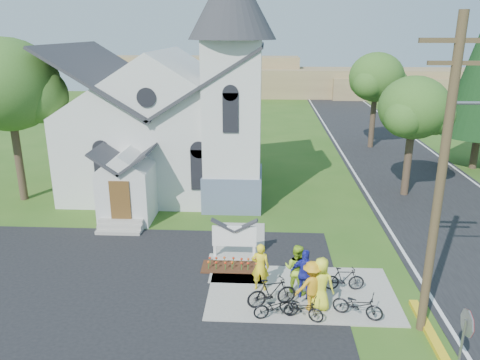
# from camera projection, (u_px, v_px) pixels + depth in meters

# --- Properties ---
(ground) EXTENTS (120.00, 120.00, 0.00)m
(ground) POSITION_uv_depth(u_px,v_px,m) (261.00, 299.00, 17.24)
(ground) COLOR #2E5719
(ground) RESTS_ON ground
(parking_lot) EXTENTS (20.00, 16.00, 0.02)m
(parking_lot) POSITION_uv_depth(u_px,v_px,m) (52.00, 326.00, 15.69)
(parking_lot) COLOR black
(parking_lot) RESTS_ON ground
(road) EXTENTS (8.00, 90.00, 0.02)m
(road) POSITION_uv_depth(u_px,v_px,m) (414.00, 179.00, 30.99)
(road) COLOR black
(road) RESTS_ON ground
(sidewalk) EXTENTS (7.00, 4.00, 0.05)m
(sidewalk) POSITION_uv_depth(u_px,v_px,m) (301.00, 293.00, 17.63)
(sidewalk) COLOR gray
(sidewalk) RESTS_ON ground
(church) EXTENTS (12.35, 12.00, 13.00)m
(church) POSITION_uv_depth(u_px,v_px,m) (172.00, 104.00, 27.77)
(church) COLOR silver
(church) RESTS_ON ground
(church_sign) EXTENTS (2.20, 0.40, 1.70)m
(church_sign) POSITION_uv_depth(u_px,v_px,m) (234.00, 237.00, 20.03)
(church_sign) COLOR gray
(church_sign) RESTS_ON ground
(flower_bed) EXTENTS (2.60, 1.10, 0.07)m
(flower_bed) POSITION_uv_depth(u_px,v_px,m) (233.00, 267.00, 19.47)
(flower_bed) COLOR #361F0E
(flower_bed) RESTS_ON ground
(utility_pole) EXTENTS (3.45, 0.28, 10.00)m
(utility_pole) POSITION_uv_depth(u_px,v_px,m) (444.00, 174.00, 13.89)
(utility_pole) COLOR #473723
(utility_pole) RESTS_ON ground
(stop_sign) EXTENTS (0.11, 0.76, 2.48)m
(stop_sign) POSITION_uv_depth(u_px,v_px,m) (465.00, 333.00, 12.43)
(stop_sign) COLOR gray
(stop_sign) RESTS_ON ground
(tree_lot_corner) EXTENTS (5.60, 5.60, 9.15)m
(tree_lot_corner) POSITION_uv_depth(u_px,v_px,m) (8.00, 85.00, 25.42)
(tree_lot_corner) COLOR #392A1F
(tree_lot_corner) RESTS_ON ground
(tree_road_near) EXTENTS (4.00, 4.00, 7.05)m
(tree_road_near) POSITION_uv_depth(u_px,v_px,m) (414.00, 108.00, 26.62)
(tree_road_near) COLOR #392A1F
(tree_road_near) RESTS_ON ground
(tree_road_mid) EXTENTS (4.40, 4.40, 7.80)m
(tree_road_mid) POSITION_uv_depth(u_px,v_px,m) (376.00, 78.00, 37.83)
(tree_road_mid) COLOR #392A1F
(tree_road_mid) RESTS_ON ground
(distant_hills) EXTENTS (61.00, 10.00, 5.60)m
(distant_hills) POSITION_uv_depth(u_px,v_px,m) (288.00, 81.00, 69.95)
(distant_hills) COLOR olive
(distant_hills) RESTS_ON ground
(cyclist_0) EXTENTS (0.74, 0.54, 1.89)m
(cyclist_0) POSITION_uv_depth(u_px,v_px,m) (260.00, 267.00, 17.54)
(cyclist_0) COLOR yellow
(cyclist_0) RESTS_ON sidewalk
(bike_0) EXTENTS (1.67, 0.88, 0.84)m
(bike_0) POSITION_uv_depth(u_px,v_px,m) (276.00, 307.00, 15.95)
(bike_0) COLOR black
(bike_0) RESTS_ON sidewalk
(cyclist_1) EXTENTS (1.14, 1.03, 1.91)m
(cyclist_1) POSITION_uv_depth(u_px,v_px,m) (296.00, 269.00, 17.39)
(cyclist_1) COLOR #A0D227
(cyclist_1) RESTS_ON sidewalk
(bike_1) EXTENTS (1.90, 1.06, 1.10)m
(bike_1) POSITION_uv_depth(u_px,v_px,m) (272.00, 292.00, 16.57)
(bike_1) COLOR black
(bike_1) RESTS_ON sidewalk
(cyclist_2) EXTENTS (1.20, 0.77, 1.90)m
(cyclist_2) POSITION_uv_depth(u_px,v_px,m) (305.00, 274.00, 17.01)
(cyclist_2) COLOR #2025A2
(cyclist_2) RESTS_ON sidewalk
(bike_2) EXTENTS (1.68, 1.13, 0.83)m
(bike_2) POSITION_uv_depth(u_px,v_px,m) (301.00, 307.00, 15.90)
(bike_2) COLOR black
(bike_2) RESTS_ON sidewalk
(cyclist_3) EXTENTS (1.34, 1.02, 1.83)m
(cyclist_3) POSITION_uv_depth(u_px,v_px,m) (312.00, 286.00, 16.30)
(cyclist_3) COLOR orange
(cyclist_3) RESTS_ON sidewalk
(bike_3) EXTENTS (1.56, 0.49, 0.93)m
(bike_3) POSITION_uv_depth(u_px,v_px,m) (344.00, 279.00, 17.64)
(bike_3) COLOR black
(bike_3) RESTS_ON sidewalk
(cyclist_4) EXTENTS (1.13, 0.96, 1.95)m
(cyclist_4) POSITION_uv_depth(u_px,v_px,m) (321.00, 284.00, 16.31)
(cyclist_4) COLOR yellow
(cyclist_4) RESTS_ON sidewalk
(bike_4) EXTENTS (1.82, 1.17, 0.91)m
(bike_4) POSITION_uv_depth(u_px,v_px,m) (358.00, 305.00, 15.99)
(bike_4) COLOR black
(bike_4) RESTS_ON sidewalk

